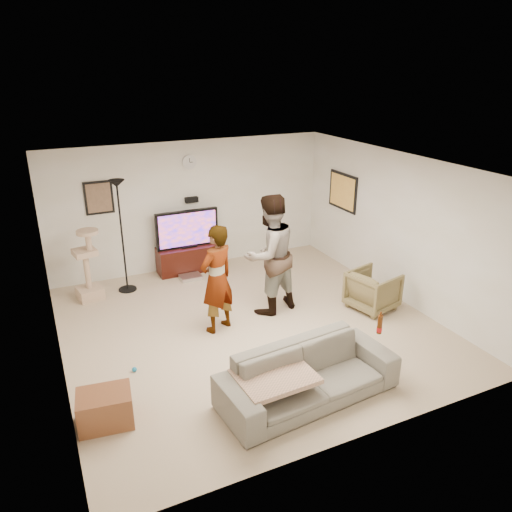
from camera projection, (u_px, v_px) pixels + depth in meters
name	position (u px, v px, depth m)	size (l,w,h in m)	color
floor	(250.00, 326.00, 7.69)	(5.50, 5.50, 0.02)	tan
ceiling	(249.00, 166.00, 6.77)	(5.50, 5.50, 0.02)	silver
wall_back	(191.00, 205.00, 9.55)	(5.50, 0.04, 2.50)	beige
wall_front	(362.00, 341.00, 4.92)	(5.50, 0.04, 2.50)	beige
wall_left	(49.00, 285.00, 6.15)	(0.04, 5.50, 2.50)	beige
wall_right	(397.00, 227.00, 8.32)	(0.04, 5.50, 2.50)	beige
wall_clock	(189.00, 162.00, 9.21)	(0.26, 0.26, 0.04)	white
wall_speaker	(192.00, 200.00, 9.45)	(0.25, 0.10, 0.10)	black
picture_back	(99.00, 198.00, 8.73)	(0.42, 0.03, 0.52)	brown
picture_right	(343.00, 191.00, 9.56)	(0.03, 0.78, 0.62)	#EAA948
tv_stand	(189.00, 259.00, 9.64)	(1.22, 0.45, 0.51)	black
console_box	(191.00, 277.00, 9.35)	(0.40, 0.30, 0.07)	silver
tv	(187.00, 229.00, 9.41)	(1.22, 0.08, 0.73)	black
tv_screen	(188.00, 229.00, 9.37)	(1.13, 0.01, 0.64)	#CC4E2F
floor_lamp	(122.00, 237.00, 8.54)	(0.32, 0.32, 2.02)	black
cat_tree	(86.00, 265.00, 8.37)	(0.40, 0.40, 1.26)	tan
person_left	(217.00, 279.00, 7.30)	(0.61, 0.40, 1.69)	silver
person_right	(270.00, 255.00, 7.83)	(0.96, 0.75, 1.97)	#283CA4
sofa	(308.00, 375.00, 5.94)	(2.22, 0.87, 0.65)	#646056
throw_blanket	(275.00, 377.00, 5.72)	(0.90, 0.70, 0.06)	tan
beer_bottle	(380.00, 324.00, 6.18)	(0.06, 0.06, 0.25)	#4C2108
armchair	(373.00, 290.00, 8.13)	(0.70, 0.72, 0.66)	brown
side_table	(105.00, 408.00, 5.55)	(0.60, 0.45, 0.40)	brown
toy_ball	(134.00, 369.00, 6.54)	(0.07, 0.07, 0.07)	#1674A8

